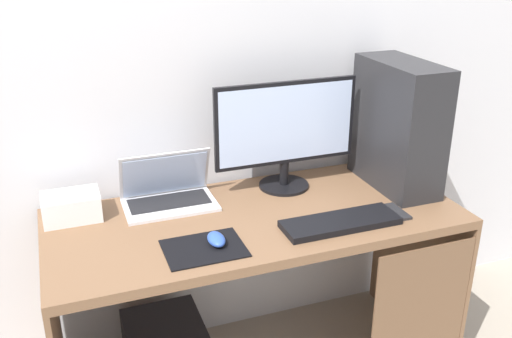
{
  "coord_description": "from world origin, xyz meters",
  "views": [
    {
      "loc": [
        -0.65,
        -1.74,
        1.68
      ],
      "look_at": [
        0.0,
        0.0,
        0.91
      ],
      "focal_mm": 40.02,
      "sensor_mm": 36.0,
      "label": 1
    }
  ],
  "objects_px": {
    "mouse_left": "(216,239)",
    "cell_phone": "(394,212)",
    "pc_tower": "(398,125)",
    "laptop": "(168,194)",
    "keyboard": "(340,222)",
    "projector": "(71,207)",
    "monitor": "(286,132)"
  },
  "relations": [
    {
      "from": "mouse_left",
      "to": "cell_phone",
      "type": "height_order",
      "value": "mouse_left"
    },
    {
      "from": "pc_tower",
      "to": "laptop",
      "type": "xyz_separation_m",
      "value": [
        -0.9,
        0.13,
        -0.21
      ]
    },
    {
      "from": "keyboard",
      "to": "mouse_left",
      "type": "bearing_deg",
      "value": 177.44
    },
    {
      "from": "cell_phone",
      "to": "projector",
      "type": "bearing_deg",
      "value": 161.63
    },
    {
      "from": "cell_phone",
      "to": "monitor",
      "type": "bearing_deg",
      "value": 128.95
    },
    {
      "from": "monitor",
      "to": "laptop",
      "type": "bearing_deg",
      "value": 178.4
    },
    {
      "from": "monitor",
      "to": "projector",
      "type": "relative_size",
      "value": 2.88
    },
    {
      "from": "laptop",
      "to": "mouse_left",
      "type": "xyz_separation_m",
      "value": [
        0.08,
        -0.36,
        -0.02
      ]
    },
    {
      "from": "projector",
      "to": "mouse_left",
      "type": "bearing_deg",
      "value": -40.07
    },
    {
      "from": "mouse_left",
      "to": "cell_phone",
      "type": "relative_size",
      "value": 0.74
    },
    {
      "from": "pc_tower",
      "to": "projector",
      "type": "distance_m",
      "value": 1.27
    },
    {
      "from": "projector",
      "to": "cell_phone",
      "type": "xyz_separation_m",
      "value": [
        1.11,
        -0.37,
        -0.04
      ]
    },
    {
      "from": "pc_tower",
      "to": "projector",
      "type": "relative_size",
      "value": 2.52
    },
    {
      "from": "pc_tower",
      "to": "projector",
      "type": "xyz_separation_m",
      "value": [
        -1.25,
        0.14,
        -0.2
      ]
    },
    {
      "from": "pc_tower",
      "to": "monitor",
      "type": "relative_size",
      "value": 0.87
    },
    {
      "from": "keyboard",
      "to": "cell_phone",
      "type": "bearing_deg",
      "value": 3.56
    },
    {
      "from": "monitor",
      "to": "cell_phone",
      "type": "height_order",
      "value": "monitor"
    },
    {
      "from": "laptop",
      "to": "projector",
      "type": "distance_m",
      "value": 0.35
    },
    {
      "from": "pc_tower",
      "to": "keyboard",
      "type": "relative_size",
      "value": 1.2
    },
    {
      "from": "pc_tower",
      "to": "mouse_left",
      "type": "xyz_separation_m",
      "value": [
        -0.82,
        -0.23,
        -0.23
      ]
    },
    {
      "from": "pc_tower",
      "to": "laptop",
      "type": "distance_m",
      "value": 0.93
    },
    {
      "from": "pc_tower",
      "to": "mouse_left",
      "type": "relative_size",
      "value": 5.25
    },
    {
      "from": "keyboard",
      "to": "laptop",
      "type": "bearing_deg",
      "value": 144.22
    },
    {
      "from": "pc_tower",
      "to": "keyboard",
      "type": "distance_m",
      "value": 0.5
    },
    {
      "from": "keyboard",
      "to": "cell_phone",
      "type": "distance_m",
      "value": 0.23
    },
    {
      "from": "laptop",
      "to": "cell_phone",
      "type": "xyz_separation_m",
      "value": [
        0.76,
        -0.37,
        -0.04
      ]
    },
    {
      "from": "pc_tower",
      "to": "keyboard",
      "type": "height_order",
      "value": "pc_tower"
    },
    {
      "from": "keyboard",
      "to": "mouse_left",
      "type": "distance_m",
      "value": 0.45
    },
    {
      "from": "laptop",
      "to": "cell_phone",
      "type": "distance_m",
      "value": 0.84
    },
    {
      "from": "keyboard",
      "to": "cell_phone",
      "type": "xyz_separation_m",
      "value": [
        0.23,
        0.01,
        -0.01
      ]
    },
    {
      "from": "laptop",
      "to": "projector",
      "type": "xyz_separation_m",
      "value": [
        -0.35,
        0.0,
        0.01
      ]
    },
    {
      "from": "projector",
      "to": "cell_phone",
      "type": "distance_m",
      "value": 1.17
    }
  ]
}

